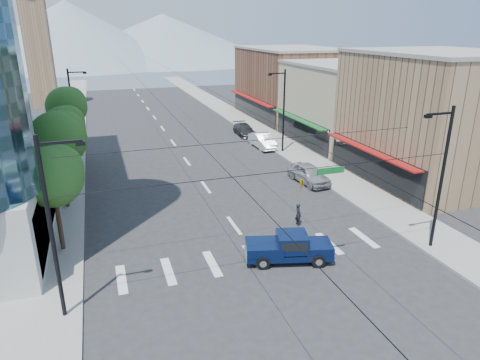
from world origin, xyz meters
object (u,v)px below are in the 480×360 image
(parked_car_mid, at_px, (263,141))
(parked_car_near, at_px, (309,174))
(pedestrian, at_px, (298,214))
(parked_car_far, at_px, (244,130))
(pickup_truck, at_px, (288,247))

(parked_car_mid, bearing_deg, parked_car_near, -93.66)
(pedestrian, distance_m, parked_car_far, 26.76)
(parked_car_near, bearing_deg, pickup_truck, -127.54)
(pedestrian, xyz_separation_m, parked_car_mid, (5.11, 19.84, 0.01))
(pickup_truck, xyz_separation_m, parked_car_mid, (7.81, 24.05, -0.10))
(pedestrian, bearing_deg, parked_car_near, -32.33)
(pickup_truck, height_order, parked_car_near, pickup_truck)
(parked_car_mid, height_order, parked_car_far, parked_car_mid)
(pedestrian, xyz_separation_m, parked_car_near, (4.72, 7.57, 0.03))
(pedestrian, bearing_deg, parked_car_mid, -14.81)
(pickup_truck, xyz_separation_m, parked_car_near, (7.42, 11.78, -0.07))
(pickup_truck, relative_size, parked_car_mid, 1.10)
(parked_car_near, xyz_separation_m, parked_car_mid, (0.39, 12.27, -0.02))
(parked_car_near, xyz_separation_m, parked_car_far, (0.39, 18.70, -0.13))
(pickup_truck, distance_m, parked_car_mid, 25.29)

